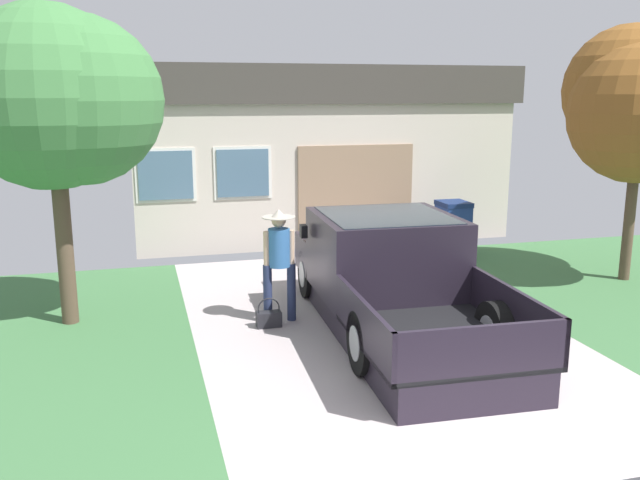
# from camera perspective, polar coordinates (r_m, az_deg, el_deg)

# --- Properties ---
(pickup_truck) EXTENTS (2.26, 5.44, 1.63)m
(pickup_truck) POSITION_cam_1_polar(r_m,az_deg,el_deg) (10.19, 5.78, -3.03)
(pickup_truck) COLOR black
(pickup_truck) RESTS_ON ground
(person_with_hat) EXTENTS (0.50, 0.50, 1.73)m
(person_with_hat) POSITION_cam_1_polar(r_m,az_deg,el_deg) (10.14, -3.46, -1.27)
(person_with_hat) COLOR navy
(person_with_hat) RESTS_ON ground
(handbag) EXTENTS (0.37, 0.19, 0.44)m
(handbag) POSITION_cam_1_polar(r_m,az_deg,el_deg) (10.15, -4.33, -6.56)
(handbag) COLOR #232328
(handbag) RESTS_ON ground
(house_with_garage) EXTENTS (8.98, 6.04, 4.00)m
(house_with_garage) POSITION_cam_1_polar(r_m,az_deg,el_deg) (17.72, -1.40, 7.82)
(house_with_garage) COLOR beige
(house_with_garage) RESTS_ON ground
(front_yard_tree) EXTENTS (2.85, 2.94, 4.63)m
(front_yard_tree) POSITION_cam_1_polar(r_m,az_deg,el_deg) (13.58, 25.13, 10.64)
(front_yard_tree) COLOR brown
(front_yard_tree) RESTS_ON ground
(neighbor_tree) EXTENTS (2.97, 2.66, 4.67)m
(neighbor_tree) POSITION_cam_1_polar(r_m,az_deg,el_deg) (10.61, -20.95, 10.99)
(neighbor_tree) COLOR brown
(neighbor_tree) RESTS_ON ground
(wheeled_trash_bin) EXTENTS (0.60, 0.72, 1.13)m
(wheeled_trash_bin) POSITION_cam_1_polar(r_m,az_deg,el_deg) (14.88, 11.12, 1.22)
(wheeled_trash_bin) COLOR navy
(wheeled_trash_bin) RESTS_ON ground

